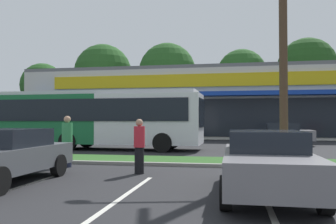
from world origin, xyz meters
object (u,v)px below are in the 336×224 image
(pedestrian_near_bench, at_px, (67,141))
(utility_pole, at_px, (279,15))
(car_0, at_px, (266,162))
(car_2, at_px, (4,155))
(car_5, at_px, (280,134))
(city_bus, at_px, (93,118))
(pedestrian_by_pole, at_px, (139,146))

(pedestrian_near_bench, bearing_deg, utility_pole, 135.00)
(car_0, xyz_separation_m, pedestrian_near_bench, (-6.44, 3.43, 0.17))
(utility_pole, distance_m, car_2, 10.32)
(car_5, height_order, pedestrian_near_bench, pedestrian_near_bench)
(car_2, xyz_separation_m, pedestrian_near_bench, (0.20, 3.16, 0.17))
(city_bus, height_order, car_2, city_bus)
(pedestrian_near_bench, distance_m, pedestrian_by_pole, 3.05)
(utility_pole, relative_size, car_2, 2.39)
(car_0, bearing_deg, pedestrian_by_pole, -124.41)
(car_0, height_order, car_5, car_5)
(utility_pole, xyz_separation_m, pedestrian_by_pole, (-4.54, -2.89, -4.67))
(city_bus, relative_size, car_5, 2.93)
(pedestrian_by_pole, bearing_deg, city_bus, -55.35)
(car_2, bearing_deg, utility_pole, 123.55)
(car_5, height_order, pedestrian_by_pole, pedestrian_by_pole)
(pedestrian_near_bench, bearing_deg, car_0, 92.65)
(car_5, xyz_separation_m, pedestrian_by_pole, (-5.87, -13.45, 0.10))
(car_0, distance_m, car_2, 6.64)
(city_bus, relative_size, pedestrian_by_pole, 7.36)
(city_bus, height_order, car_5, city_bus)
(utility_pole, relative_size, pedestrian_by_pole, 6.13)
(utility_pole, relative_size, city_bus, 0.83)
(city_bus, bearing_deg, car_2, -78.56)
(car_2, bearing_deg, city_bus, -169.87)
(city_bus, bearing_deg, pedestrian_by_pole, -57.69)
(city_bus, xyz_separation_m, pedestrian_near_bench, (2.06, -7.23, -0.86))
(car_0, distance_m, pedestrian_near_bench, 7.29)
(city_bus, distance_m, car_5, 12.06)
(car_5, bearing_deg, utility_pole, 82.81)
(pedestrian_near_bench, xyz_separation_m, pedestrian_by_pole, (2.89, -0.99, -0.06))
(city_bus, xyz_separation_m, pedestrian_by_pole, (4.94, -8.23, -0.92))
(pedestrian_near_bench, height_order, pedestrian_by_pole, pedestrian_near_bench)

